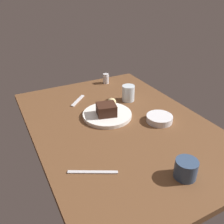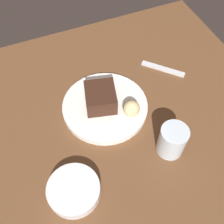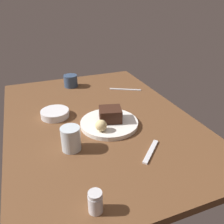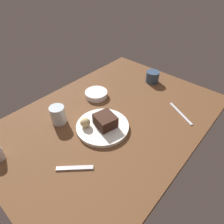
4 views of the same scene
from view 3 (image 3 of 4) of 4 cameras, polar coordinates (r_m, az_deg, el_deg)
dining_table at (r=113.67cm, az=-3.38°, el=-1.88°), size 120.00×84.00×3.00cm
dessert_plate at (r=105.74cm, az=-0.68°, el=-2.73°), size 25.82×25.82×1.91cm
chocolate_cake_slice at (r=104.94cm, az=-0.41°, el=-0.56°), size 10.93×11.51×5.84cm
bread_roll at (r=97.55cm, az=-2.64°, el=-3.29°), size 4.85×4.85×4.85cm
salt_shaker at (r=68.35cm, az=-4.05°, el=-20.86°), size 4.10×4.10×6.75cm
water_glass at (r=90.05cm, az=-9.91°, el=-6.36°), size 7.40×7.40×9.38cm
side_bowl at (r=115.61cm, az=-13.61°, el=-0.36°), size 13.30×13.30×3.27cm
coffee_cup at (r=149.74cm, az=-9.96°, el=7.41°), size 8.34×8.34×7.29cm
dessert_spoon at (r=90.75cm, az=9.34°, el=-9.37°), size 11.77×11.98×0.70cm
butter_knife at (r=143.72cm, az=3.21°, el=5.46°), size 10.17×17.43×0.50cm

